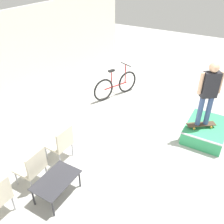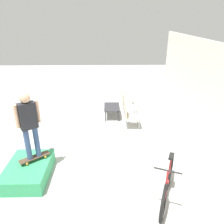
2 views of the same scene
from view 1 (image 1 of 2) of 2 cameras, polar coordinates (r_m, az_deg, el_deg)
The scene contains 9 objects.
ground_plane at distance 6.06m, azimuth 8.17°, elevation -11.84°, with size 24.00×24.00×0.00m, color #A8A8A3.
house_wall_back at distance 7.62m, azimuth -22.88°, elevation 9.09°, with size 12.00×0.06×3.00m.
skate_ramp_box at distance 7.17m, azimuth 20.66°, elevation -4.00°, with size 1.41×1.00×0.40m.
skateboard_on_ramp at distance 6.89m, azimuth 19.69°, elevation -2.67°, with size 0.62×0.71×0.07m.
person_skater at distance 6.40m, azimuth 21.31°, elevation 4.70°, with size 0.39×0.48×1.68m.
coffee_table at distance 5.22m, azimuth -12.63°, elevation -15.22°, with size 0.92×0.60×0.45m.
patio_chair_center at distance 5.51m, azimuth -17.72°, elevation -11.74°, with size 0.53×0.53×0.90m.
patio_chair_right at distance 5.95m, azimuth -11.59°, elevation -6.83°, with size 0.54×0.54×0.90m.
bicycle at distance 8.58m, azimuth 0.88°, elevation 6.15°, with size 1.70×0.77×1.08m.
Camera 1 is at (-4.13, -1.45, 4.18)m, focal length 40.00 mm.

